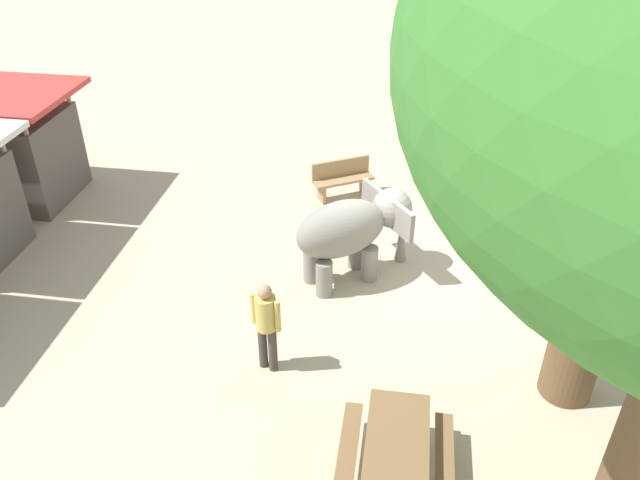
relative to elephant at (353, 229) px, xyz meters
The scene contains 6 objects.
ground_plane 1.46m from the elephant, 89.23° to the right, with size 60.00×60.00×0.00m, color #BAA88C.
elephant is the anchor object (origin of this frame).
person_handler 2.84m from the elephant, 158.95° to the left, with size 0.32×0.49×1.62m.
wooden_bench 3.21m from the elephant, 10.62° to the left, with size 1.05×1.41×0.88m.
picnic_table_near 4.52m from the elephant, 166.21° to the right, with size 1.51×1.49×0.78m.
market_stall_red 7.84m from the elephant, 75.62° to the left, with size 2.50×2.50×2.52m.
Camera 1 is at (-9.83, 0.07, 7.22)m, focal length 35.68 mm.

